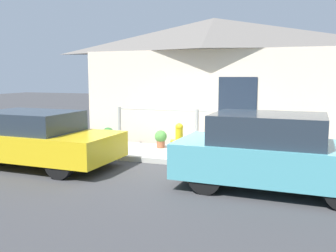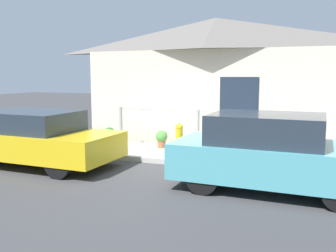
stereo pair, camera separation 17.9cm
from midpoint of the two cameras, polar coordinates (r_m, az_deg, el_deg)
The scene contains 10 objects.
ground_plane at distance 8.96m, azimuth 1.97°, elevation -6.07°, with size 60.00×60.00×0.00m, color #38383A.
sidewalk at distance 9.80m, azimuth 3.73°, elevation -4.49°, with size 24.00×1.84×0.13m.
house at distance 12.06m, azimuth 7.55°, elevation 12.51°, with size 8.24×2.23×3.92m.
fence at distance 10.41m, azimuth 5.03°, elevation -0.08°, with size 4.90×0.10×1.08m.
car_left at distance 9.41m, azimuth -19.04°, elevation -1.72°, with size 3.98×1.84×1.29m.
car_right at distance 7.25m, azimuth 16.19°, elevation -3.94°, with size 3.73×1.83×1.43m.
fire_hydrant at distance 9.19m, azimuth 2.26°, elevation -2.07°, with size 0.43×0.19×0.85m.
potted_plant_near_hydrant at distance 10.41m, azimuth -0.49°, elevation -1.84°, with size 0.34×0.34×0.49m.
potted_plant_by_fence at distance 11.03m, azimuth -8.47°, elevation -1.35°, with size 0.35×0.35×0.50m.
potted_plant_corner at distance 9.87m, azimuth 15.49°, elevation -2.27°, with size 0.54×0.54×0.63m.
Camera 2 is at (2.92, -8.19, 2.14)m, focal length 40.00 mm.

